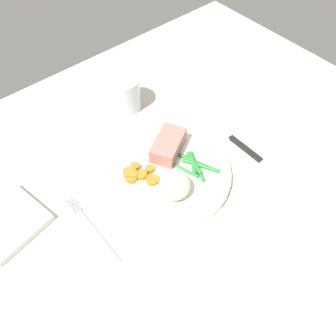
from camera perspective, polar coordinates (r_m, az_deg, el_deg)
dining_table at (r=68.61cm, az=-0.77°, el=-2.93°), size 120.00×90.00×2.00cm
dinner_plate at (r=68.09cm, az=0.00°, el=-0.90°), size 25.59×25.59×1.60cm
meat_portion at (r=69.34cm, az=0.02°, el=3.90°), size 10.18×8.64×3.53cm
mashed_potatoes at (r=62.93cm, az=1.11°, el=-3.10°), size 6.41×5.95×4.07cm
carrot_slices at (r=66.57cm, az=-5.13°, el=-1.08°), size 6.29×6.94×1.21cm
green_beans at (r=68.22cm, az=4.34°, el=0.70°), size 6.94×10.24×0.90cm
fork at (r=63.87cm, az=-12.86°, el=-10.13°), size 1.44×16.60×0.40cm
knife at (r=76.69cm, az=10.16°, el=5.56°), size 1.70×20.50×0.64cm
water_glass at (r=80.78cm, az=-7.43°, el=12.27°), size 7.60×7.60×8.13cm
napkin at (r=68.92cm, az=-25.54°, el=-8.40°), size 13.93×13.60×1.43cm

